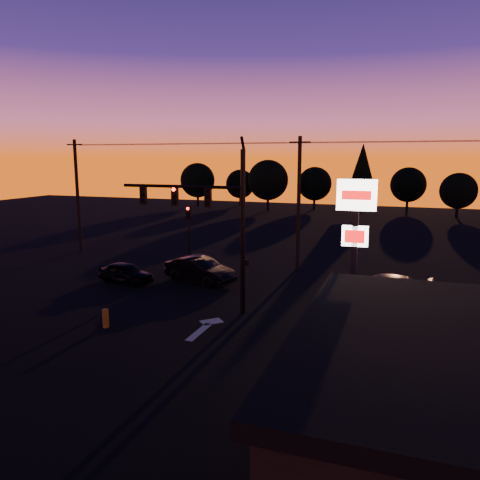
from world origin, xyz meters
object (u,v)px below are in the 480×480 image
object	(u,v)px
bollard	(106,318)
suv_parked	(400,370)
secondary_signal	(189,228)
traffic_signal_mast	(212,213)
pylon_sign	(355,228)
car_mid	(200,270)
car_right	(381,289)
car_left	(126,273)

from	to	relation	value
bollard	suv_parked	distance (m)	12.80
secondary_signal	traffic_signal_mast	bearing A→B (deg)	-56.81
pylon_sign	car_mid	bearing A→B (deg)	144.01
car_mid	traffic_signal_mast	bearing A→B (deg)	-131.41
suv_parked	secondary_signal	bearing A→B (deg)	140.10
traffic_signal_mast	car_mid	size ratio (longest dim) A/B	1.84
pylon_sign	bollard	world-z (taller)	pylon_sign
traffic_signal_mast	car_mid	distance (m)	6.92
bollard	suv_parked	xyz separation A→B (m)	(12.68, -1.75, 0.31)
traffic_signal_mast	suv_parked	size ratio (longest dim) A/B	1.63
traffic_signal_mast	car_right	world-z (taller)	traffic_signal_mast
bollard	pylon_sign	bearing A→B (deg)	7.33
secondary_signal	suv_parked	world-z (taller)	secondary_signal
traffic_signal_mast	secondary_signal	world-z (taller)	traffic_signal_mast
car_left	car_right	distance (m)	15.12
suv_parked	bollard	bearing A→B (deg)	175.49
traffic_signal_mast	car_right	xyz separation A→B (m)	(7.94, 4.22, -4.19)
bollard	suv_parked	world-z (taller)	suv_parked
traffic_signal_mast	secondary_signal	distance (m)	9.19
secondary_signal	suv_parked	distance (m)	19.26
suv_parked	car_right	bearing A→B (deg)	99.73
car_mid	car_left	bearing A→B (deg)	128.28
car_left	traffic_signal_mast	bearing A→B (deg)	-103.50
pylon_sign	car_mid	distance (m)	12.98
suv_parked	pylon_sign	bearing A→B (deg)	125.13
pylon_sign	car_left	distance (m)	15.89
traffic_signal_mast	pylon_sign	distance (m)	7.52
car_right	suv_parked	distance (m)	9.91
secondary_signal	pylon_sign	world-z (taller)	pylon_sign
bollard	car_right	distance (m)	14.14
pylon_sign	bollard	xyz separation A→B (m)	(-10.74, -1.38, -4.49)
traffic_signal_mast	bollard	size ratio (longest dim) A/B	10.14
pylon_sign	bollard	distance (m)	11.72
car_right	suv_parked	world-z (taller)	car_right
bollard	suv_parked	size ratio (longest dim) A/B	0.16
pylon_sign	bollard	bearing A→B (deg)	-172.67
pylon_sign	suv_parked	world-z (taller)	pylon_sign
car_right	traffic_signal_mast	bearing A→B (deg)	-59.59
bollard	car_right	bearing A→B (deg)	34.97
car_right	pylon_sign	bearing A→B (deg)	-4.75
traffic_signal_mast	pylon_sign	size ratio (longest dim) A/B	1.26
bollard	car_left	xyz separation A→B (m)	(-3.50, 6.98, 0.20)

